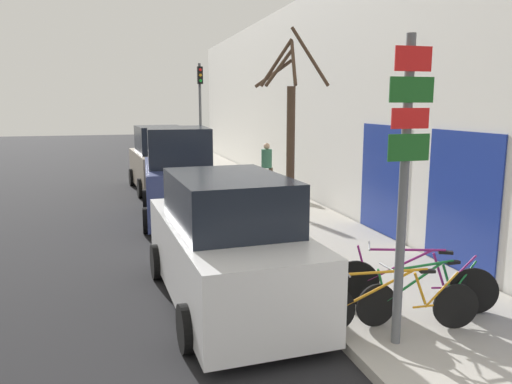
{
  "coord_description": "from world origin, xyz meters",
  "views": [
    {
      "loc": [
        -1.71,
        -2.01,
        3.15
      ],
      "look_at": [
        0.52,
        5.85,
        1.7
      ],
      "focal_mm": 35.0,
      "sensor_mm": 36.0,
      "label": 1
    }
  ],
  "objects_px": {
    "bicycle_2": "(414,283)",
    "bicycle_1": "(427,294)",
    "signpost": "(404,179)",
    "parked_car_0": "(226,245)",
    "traffic_light": "(200,107)",
    "street_tree": "(290,155)",
    "parked_car_2": "(161,162)",
    "pedestrian_near": "(267,163)",
    "bicycle_0": "(395,304)",
    "parked_car_1": "(179,179)"
  },
  "relations": [
    {
      "from": "signpost",
      "to": "parked_car_1",
      "type": "bearing_deg",
      "value": 101.67
    },
    {
      "from": "bicycle_2",
      "to": "parked_car_0",
      "type": "relative_size",
      "value": 0.44
    },
    {
      "from": "traffic_light",
      "to": "signpost",
      "type": "bearing_deg",
      "value": -89.56
    },
    {
      "from": "pedestrian_near",
      "to": "bicycle_2",
      "type": "bearing_deg",
      "value": 96.48
    },
    {
      "from": "bicycle_0",
      "to": "bicycle_1",
      "type": "distance_m",
      "value": 0.66
    },
    {
      "from": "bicycle_1",
      "to": "traffic_light",
      "type": "height_order",
      "value": "traffic_light"
    },
    {
      "from": "traffic_light",
      "to": "pedestrian_near",
      "type": "bearing_deg",
      "value": -56.26
    },
    {
      "from": "bicycle_2",
      "to": "parked_car_1",
      "type": "height_order",
      "value": "parked_car_1"
    },
    {
      "from": "signpost",
      "to": "street_tree",
      "type": "height_order",
      "value": "street_tree"
    },
    {
      "from": "bicycle_0",
      "to": "parked_car_0",
      "type": "distance_m",
      "value": 2.69
    },
    {
      "from": "bicycle_2",
      "to": "traffic_light",
      "type": "height_order",
      "value": "traffic_light"
    },
    {
      "from": "signpost",
      "to": "pedestrian_near",
      "type": "height_order",
      "value": "signpost"
    },
    {
      "from": "parked_car_0",
      "to": "street_tree",
      "type": "xyz_separation_m",
      "value": [
        1.56,
        1.43,
        1.24
      ]
    },
    {
      "from": "parked_car_0",
      "to": "parked_car_2",
      "type": "relative_size",
      "value": 1.06
    },
    {
      "from": "parked_car_2",
      "to": "pedestrian_near",
      "type": "xyz_separation_m",
      "value": [
        3.45,
        -1.96,
        0.05
      ]
    },
    {
      "from": "bicycle_0",
      "to": "parked_car_2",
      "type": "distance_m",
      "value": 13.0
    },
    {
      "from": "parked_car_1",
      "to": "parked_car_2",
      "type": "distance_m",
      "value": 4.94
    },
    {
      "from": "bicycle_2",
      "to": "street_tree",
      "type": "bearing_deg",
      "value": 46.79
    },
    {
      "from": "parked_car_0",
      "to": "bicycle_2",
      "type": "bearing_deg",
      "value": -30.71
    },
    {
      "from": "bicycle_0",
      "to": "traffic_light",
      "type": "xyz_separation_m",
      "value": [
        -0.27,
        13.62,
        2.51
      ]
    },
    {
      "from": "bicycle_0",
      "to": "bicycle_1",
      "type": "relative_size",
      "value": 1.03
    },
    {
      "from": "signpost",
      "to": "parked_car_0",
      "type": "distance_m",
      "value": 3.09
    },
    {
      "from": "pedestrian_near",
      "to": "street_tree",
      "type": "relative_size",
      "value": 0.38
    },
    {
      "from": "parked_car_0",
      "to": "street_tree",
      "type": "height_order",
      "value": "street_tree"
    },
    {
      "from": "parked_car_0",
      "to": "parked_car_1",
      "type": "xyz_separation_m",
      "value": [
        0.01,
        6.02,
        0.18
      ]
    },
    {
      "from": "bicycle_1",
      "to": "traffic_light",
      "type": "xyz_separation_m",
      "value": [
        -0.9,
        13.42,
        2.52
      ]
    },
    {
      "from": "bicycle_1",
      "to": "parked_car_1",
      "type": "xyz_separation_m",
      "value": [
        -2.5,
        7.71,
        0.62
      ]
    },
    {
      "from": "bicycle_1",
      "to": "parked_car_0",
      "type": "distance_m",
      "value": 3.05
    },
    {
      "from": "bicycle_0",
      "to": "parked_car_1",
      "type": "xyz_separation_m",
      "value": [
        -1.86,
        7.91,
        0.61
      ]
    },
    {
      "from": "parked_car_0",
      "to": "pedestrian_near",
      "type": "height_order",
      "value": "parked_car_0"
    },
    {
      "from": "bicycle_0",
      "to": "bicycle_2",
      "type": "distance_m",
      "value": 0.85
    },
    {
      "from": "bicycle_1",
      "to": "parked_car_2",
      "type": "distance_m",
      "value": 12.91
    },
    {
      "from": "signpost",
      "to": "traffic_light",
      "type": "distance_m",
      "value": 13.97
    },
    {
      "from": "signpost",
      "to": "traffic_light",
      "type": "bearing_deg",
      "value": 90.44
    },
    {
      "from": "parked_car_1",
      "to": "parked_car_2",
      "type": "height_order",
      "value": "parked_car_1"
    },
    {
      "from": "signpost",
      "to": "parked_car_0",
      "type": "xyz_separation_m",
      "value": [
        -1.71,
        2.22,
        -1.3
      ]
    },
    {
      "from": "bicycle_1",
      "to": "parked_car_2",
      "type": "relative_size",
      "value": 0.49
    },
    {
      "from": "parked_car_2",
      "to": "street_tree",
      "type": "distance_m",
      "value": 9.73
    },
    {
      "from": "parked_car_0",
      "to": "bicycle_0",
      "type": "bearing_deg",
      "value": -48.03
    },
    {
      "from": "bicycle_2",
      "to": "bicycle_1",
      "type": "bearing_deg",
      "value": -155.21
    },
    {
      "from": "bicycle_2",
      "to": "street_tree",
      "type": "height_order",
      "value": "street_tree"
    },
    {
      "from": "parked_car_0",
      "to": "parked_car_1",
      "type": "relative_size",
      "value": 1.08
    },
    {
      "from": "pedestrian_near",
      "to": "parked_car_1",
      "type": "bearing_deg",
      "value": 52.57
    },
    {
      "from": "signpost",
      "to": "bicycle_2",
      "type": "bearing_deg",
      "value": 47.29
    },
    {
      "from": "bicycle_1",
      "to": "parked_car_1",
      "type": "distance_m",
      "value": 8.13
    },
    {
      "from": "bicycle_0",
      "to": "parked_car_2",
      "type": "relative_size",
      "value": 0.51
    },
    {
      "from": "parked_car_0",
      "to": "bicycle_1",
      "type": "bearing_deg",
      "value": -36.77
    },
    {
      "from": "bicycle_2",
      "to": "street_tree",
      "type": "distance_m",
      "value": 3.36
    },
    {
      "from": "signpost",
      "to": "pedestrian_near",
      "type": "xyz_separation_m",
      "value": [
        1.71,
        11.22,
        -1.15
      ]
    },
    {
      "from": "bicycle_0",
      "to": "parked_car_1",
      "type": "bearing_deg",
      "value": 25.24
    }
  ]
}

